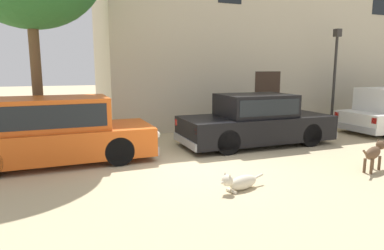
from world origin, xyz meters
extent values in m
plane|color=tan|center=(0.00, 0.00, 0.00)|extent=(80.00, 80.00, 0.00)
cube|color=#D15619|center=(-3.00, 1.32, 0.49)|extent=(4.48, 1.89, 0.67)
cube|color=#D15619|center=(-3.13, 1.31, 1.18)|extent=(2.69, 1.60, 0.73)
cube|color=black|center=(-3.13, 1.31, 1.19)|extent=(2.48, 1.62, 0.51)
cube|color=#999BA0|center=(-0.80, 1.36, 0.26)|extent=(0.16, 1.77, 0.20)
sphere|color=silver|center=(-0.78, 2.08, 0.64)|extent=(0.20, 0.20, 0.20)
sphere|color=silver|center=(-0.75, 0.64, 0.64)|extent=(0.20, 0.20, 0.20)
cylinder|color=black|center=(-1.68, 2.15, 0.34)|extent=(0.68, 0.21, 0.67)
cylinder|color=black|center=(-1.65, 0.54, 0.34)|extent=(0.68, 0.21, 0.67)
cube|color=black|center=(2.43, 1.33, 0.50)|extent=(4.42, 1.81, 0.70)
cube|color=black|center=(2.38, 1.33, 1.16)|extent=(2.04, 1.54, 0.63)
cube|color=black|center=(2.38, 1.33, 1.17)|extent=(1.88, 1.57, 0.44)
cube|color=#999BA0|center=(4.61, 1.35, 0.26)|extent=(0.13, 1.74, 0.20)
cube|color=#999BA0|center=(0.24, 1.32, 0.26)|extent=(0.13, 1.74, 0.20)
sphere|color=silver|center=(4.63, 2.06, 0.65)|extent=(0.20, 0.20, 0.20)
sphere|color=silver|center=(4.64, 0.64, 0.65)|extent=(0.20, 0.20, 0.20)
cube|color=red|center=(0.24, 2.09, 0.67)|extent=(0.04, 0.18, 0.18)
cube|color=red|center=(0.25, 0.55, 0.67)|extent=(0.04, 0.18, 0.18)
cylinder|color=black|center=(3.74, 2.13, 0.33)|extent=(0.67, 0.20, 0.66)
cylinder|color=black|center=(3.75, 0.55, 0.33)|extent=(0.67, 0.20, 0.66)
cylinder|color=black|center=(1.10, 2.11, 0.33)|extent=(0.67, 0.20, 0.66)
cylinder|color=black|center=(1.11, 0.54, 0.33)|extent=(0.67, 0.20, 0.66)
cube|color=#999BA0|center=(6.15, 1.29, 0.26)|extent=(0.16, 1.71, 0.20)
cube|color=red|center=(6.13, 2.05, 0.61)|extent=(0.04, 0.18, 0.18)
cube|color=red|center=(6.17, 0.54, 0.61)|extent=(0.04, 0.18, 0.18)
cylinder|color=black|center=(6.94, 2.09, 0.33)|extent=(0.66, 0.22, 0.65)
cube|color=#BCB299|center=(6.98, 6.95, 3.70)|extent=(16.66, 6.05, 7.40)
cube|color=#38281E|center=(4.48, 3.91, 1.05)|extent=(1.10, 0.02, 2.10)
cube|color=black|center=(9.89, 3.91, 4.99)|extent=(0.90, 0.02, 1.10)
cylinder|color=beige|center=(-0.02, -1.97, 0.03)|extent=(0.08, 0.11, 0.06)
cylinder|color=beige|center=(-0.05, -1.85, 0.03)|extent=(0.08, 0.11, 0.06)
ellipsoid|color=beige|center=(0.25, -1.83, 0.13)|extent=(0.67, 0.38, 0.27)
sphere|color=beige|center=(-0.13, -1.94, 0.25)|extent=(0.21, 0.21, 0.21)
cone|color=beige|center=(-0.24, -1.96, 0.23)|extent=(0.14, 0.14, 0.11)
cone|color=beige|center=(-0.12, -2.00, 0.34)|extent=(0.09, 0.09, 0.09)
cone|color=beige|center=(-0.15, -1.88, 0.34)|extent=(0.09, 0.09, 0.09)
cylinder|color=beige|center=(0.63, -1.73, 0.17)|extent=(0.23, 0.11, 0.09)
cylinder|color=brown|center=(3.57, -1.72, 0.16)|extent=(0.06, 0.06, 0.32)
cylinder|color=brown|center=(3.62, -1.84, 0.16)|extent=(0.06, 0.06, 0.32)
cylinder|color=brown|center=(3.17, -1.87, 0.16)|extent=(0.06, 0.06, 0.32)
cylinder|color=brown|center=(3.22, -1.99, 0.16)|extent=(0.06, 0.06, 0.32)
ellipsoid|color=brown|center=(3.40, -1.85, 0.41)|extent=(0.68, 0.40, 0.27)
sphere|color=brown|center=(3.77, -1.71, 0.53)|extent=(0.20, 0.20, 0.20)
cone|color=brown|center=(3.87, -1.68, 0.51)|extent=(0.14, 0.14, 0.11)
cone|color=brown|center=(3.75, -1.66, 0.62)|extent=(0.09, 0.09, 0.09)
cone|color=brown|center=(3.79, -1.77, 0.62)|extent=(0.09, 0.09, 0.09)
cylinder|color=brown|center=(3.01, -2.00, 0.48)|extent=(0.22, 0.12, 0.17)
cylinder|color=#2D2B28|center=(6.76, 2.94, 1.68)|extent=(0.10, 0.10, 3.36)
cube|color=#2D2B28|center=(6.76, 2.94, 3.50)|extent=(0.22, 0.22, 0.28)
sphere|color=silver|center=(6.76, 2.94, 3.50)|extent=(0.18, 0.18, 0.18)
cylinder|color=brown|center=(-3.40, 2.46, 1.77)|extent=(0.26, 0.26, 3.54)
camera|label=1|loc=(-2.71, -7.01, 2.20)|focal=31.24mm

